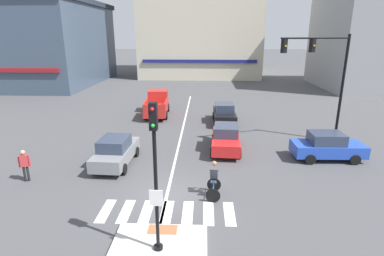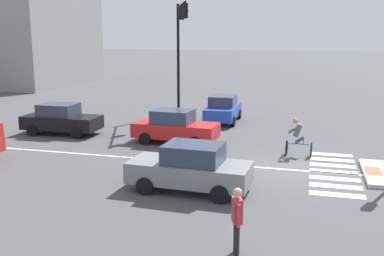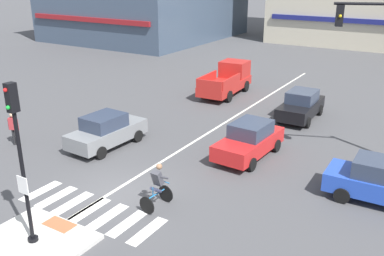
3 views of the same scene
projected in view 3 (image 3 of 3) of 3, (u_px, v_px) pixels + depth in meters
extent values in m
plane|color=#474749|center=(114.00, 194.00, 16.61)|extent=(300.00, 300.00, 0.00)
cube|color=beige|center=(34.00, 242.00, 13.54)|extent=(3.34, 2.83, 0.15)
cube|color=#DB5B38|center=(59.00, 224.00, 14.36)|extent=(1.10, 0.60, 0.01)
cylinder|color=black|center=(33.00, 239.00, 13.49)|extent=(0.32, 0.32, 0.12)
cylinder|color=black|center=(24.00, 178.00, 12.76)|extent=(0.12, 0.12, 4.14)
cube|color=white|center=(23.00, 185.00, 12.77)|extent=(0.44, 0.03, 0.56)
cube|color=black|center=(12.00, 98.00, 11.89)|extent=(0.24, 0.28, 0.84)
sphere|color=red|center=(5.00, 90.00, 11.68)|extent=(0.12, 0.12, 0.12)
sphere|color=green|center=(8.00, 108.00, 11.85)|extent=(0.12, 0.12, 0.12)
cube|color=silver|center=(41.00, 191.00, 16.83)|extent=(0.44, 1.80, 0.01)
cube|color=silver|center=(56.00, 197.00, 16.40)|extent=(0.44, 1.80, 0.01)
cube|color=silver|center=(73.00, 203.00, 15.97)|extent=(0.44, 1.80, 0.01)
cube|color=silver|center=(90.00, 209.00, 15.54)|extent=(0.44, 1.80, 0.01)
cube|color=silver|center=(108.00, 216.00, 15.11)|extent=(0.44, 1.80, 0.01)
cube|color=silver|center=(127.00, 223.00, 14.69)|extent=(0.44, 1.80, 0.01)
cube|color=silver|center=(148.00, 231.00, 14.26)|extent=(0.44, 1.80, 0.01)
cube|color=silver|center=(228.00, 120.00, 24.68)|extent=(0.14, 28.00, 0.01)
cube|color=black|center=(340.00, 16.00, 16.44)|extent=(0.35, 0.37, 0.80)
sphere|color=gold|center=(340.00, 16.00, 16.28)|extent=(0.12, 0.12, 0.12)
cube|color=maroon|center=(88.00, 20.00, 45.88)|extent=(16.45, 0.30, 0.50)
cube|color=navy|center=(354.00, 21.00, 44.65)|extent=(18.10, 0.30, 0.50)
cube|color=slate|center=(107.00, 134.00, 20.90)|extent=(1.89, 4.17, 0.70)
cube|color=#2D384C|center=(104.00, 122.00, 20.55)|extent=(1.57, 1.97, 0.64)
cylinder|color=black|center=(114.00, 129.00, 22.44)|extent=(0.21, 0.61, 0.60)
cylinder|color=black|center=(138.00, 136.00, 21.56)|extent=(0.21, 0.61, 0.60)
cylinder|color=black|center=(76.00, 145.00, 20.47)|extent=(0.21, 0.61, 0.60)
cylinder|color=black|center=(101.00, 153.00, 19.59)|extent=(0.21, 0.61, 0.60)
cube|color=red|center=(249.00, 143.00, 19.72)|extent=(1.92, 4.19, 0.70)
cube|color=#2D384C|center=(251.00, 129.00, 19.61)|extent=(1.58, 1.98, 0.64)
cylinder|color=black|center=(252.00, 164.00, 18.42)|extent=(0.21, 0.61, 0.60)
cylinder|color=black|center=(219.00, 155.00, 19.31)|extent=(0.21, 0.61, 0.60)
cylinder|color=black|center=(277.00, 146.00, 20.38)|extent=(0.21, 0.61, 0.60)
cylinder|color=black|center=(245.00, 138.00, 21.27)|extent=(0.21, 0.61, 0.60)
cube|color=black|center=(300.00, 108.00, 24.73)|extent=(1.78, 4.13, 0.70)
cube|color=#2D384C|center=(302.00, 96.00, 24.62)|extent=(1.52, 1.93, 0.64)
cylinder|color=black|center=(308.00, 123.00, 23.43)|extent=(0.19, 0.60, 0.60)
cylinder|color=black|center=(279.00, 118.00, 24.23)|extent=(0.19, 0.60, 0.60)
cylinder|color=black|center=(320.00, 110.00, 25.49)|extent=(0.19, 0.60, 0.60)
cylinder|color=black|center=(293.00, 106.00, 26.28)|extent=(0.19, 0.60, 0.60)
cube|color=#2347B7|center=(383.00, 186.00, 15.84)|extent=(4.14, 1.79, 0.70)
cube|color=#2D384C|center=(382.00, 169.00, 15.68)|extent=(1.93, 1.52, 0.64)
cylinder|color=black|center=(351.00, 178.00, 17.24)|extent=(0.60, 0.19, 0.60)
cylinder|color=black|center=(342.00, 196.00, 15.89)|extent=(0.60, 0.19, 0.60)
cube|color=red|center=(225.00, 85.00, 29.42)|extent=(2.19, 5.20, 0.60)
cube|color=red|center=(234.00, 69.00, 30.45)|extent=(1.90, 1.80, 1.10)
cube|color=#2D384C|center=(239.00, 65.00, 31.10)|extent=(1.62, 0.17, 0.60)
cube|color=red|center=(207.00, 79.00, 28.77)|extent=(0.28, 2.81, 0.60)
cube|color=red|center=(231.00, 82.00, 27.98)|extent=(0.28, 2.81, 0.60)
cube|color=red|center=(209.00, 85.00, 27.15)|extent=(1.80, 0.20, 0.60)
cylinder|color=black|center=(222.00, 83.00, 31.24)|extent=(0.28, 0.77, 0.76)
cylinder|color=black|center=(246.00, 86.00, 30.43)|extent=(0.28, 0.77, 0.76)
cylinder|color=black|center=(204.00, 93.00, 28.77)|extent=(0.28, 0.77, 0.76)
cylinder|color=black|center=(229.00, 96.00, 27.96)|extent=(0.28, 0.77, 0.76)
cylinder|color=black|center=(166.00, 194.00, 15.96)|extent=(0.66, 0.09, 0.66)
cylinder|color=black|center=(147.00, 205.00, 15.17)|extent=(0.66, 0.09, 0.66)
cylinder|color=#2370AD|center=(156.00, 194.00, 15.49)|extent=(0.12, 0.89, 0.05)
cylinder|color=#2370AD|center=(153.00, 192.00, 15.29)|extent=(0.04, 0.04, 0.30)
cylinder|color=#2370AD|center=(165.00, 182.00, 15.75)|extent=(0.44, 0.07, 0.04)
cylinder|color=#2D334C|center=(154.00, 189.00, 15.46)|extent=(0.15, 0.40, 0.33)
cylinder|color=#2D334C|center=(158.00, 190.00, 15.37)|extent=(0.15, 0.40, 0.33)
cube|color=#3F3F47|center=(157.00, 178.00, 15.34)|extent=(0.37, 0.41, 0.60)
sphere|color=#936B4C|center=(159.00, 166.00, 15.29)|extent=(0.22, 0.22, 0.22)
cylinder|color=#3F3F47|center=(157.00, 175.00, 15.56)|extent=(0.11, 0.46, 0.31)
cylinder|color=#3F3F47|center=(164.00, 177.00, 15.39)|extent=(0.11, 0.46, 0.31)
cylinder|color=black|center=(14.00, 137.00, 21.13)|extent=(0.12, 0.12, 0.82)
cylinder|color=black|center=(17.00, 137.00, 21.10)|extent=(0.12, 0.12, 0.82)
cube|color=#B73338|center=(13.00, 124.00, 20.87)|extent=(0.41, 0.33, 0.60)
cylinder|color=#B73338|center=(9.00, 124.00, 20.94)|extent=(0.09, 0.09, 0.56)
cylinder|color=#B73338|center=(17.00, 125.00, 20.84)|extent=(0.09, 0.09, 0.56)
sphere|color=tan|center=(12.00, 115.00, 20.72)|extent=(0.22, 0.22, 0.22)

